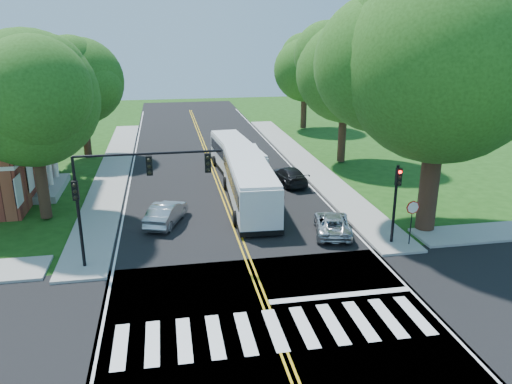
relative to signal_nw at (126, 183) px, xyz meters
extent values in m
plane|color=#194010|center=(5.86, -6.43, -4.38)|extent=(140.00, 140.00, 0.00)
cube|color=black|center=(5.86, 11.57, -4.37)|extent=(14.00, 96.00, 0.01)
cube|color=black|center=(5.86, -6.43, -4.37)|extent=(60.00, 12.00, 0.01)
cube|color=gold|center=(5.86, 15.57, -4.36)|extent=(0.36, 70.00, 0.01)
cube|color=silver|center=(-0.94, 15.57, -4.36)|extent=(0.12, 70.00, 0.01)
cube|color=silver|center=(12.66, 15.57, -4.36)|extent=(0.12, 70.00, 0.01)
cube|color=silver|center=(5.86, -6.93, -4.36)|extent=(12.60, 3.00, 0.01)
cube|color=silver|center=(9.36, -4.83, -4.36)|extent=(6.60, 0.40, 0.01)
cube|color=gray|center=(-2.44, 18.57, -4.30)|extent=(2.60, 40.00, 0.15)
cube|color=gray|center=(14.16, 18.57, -4.30)|extent=(2.60, 40.00, 0.15)
cylinder|color=black|center=(16.86, 1.57, -1.23)|extent=(1.10, 1.10, 6.00)
sphere|color=#317622|center=(16.86, 1.57, 5.28)|extent=(10.80, 10.80, 10.80)
cylinder|color=black|center=(-5.64, 7.57, -1.83)|extent=(0.70, 0.70, 4.80)
sphere|color=#317622|center=(-5.64, 7.57, 3.17)|extent=(8.00, 8.00, 8.00)
cylinder|color=black|center=(-5.14, 23.57, -2.03)|extent=(0.70, 0.70, 4.40)
sphere|color=#317622|center=(-5.14, 23.57, 2.64)|extent=(7.60, 7.60, 7.60)
cylinder|color=black|center=(17.36, 17.57, -1.73)|extent=(0.70, 0.70, 5.00)
sphere|color=#317622|center=(17.36, 17.57, 3.50)|extent=(8.40, 8.40, 8.40)
cylinder|color=black|center=(18.36, 33.57, -2.03)|extent=(0.70, 0.70, 4.40)
sphere|color=#317622|center=(18.36, 33.57, 2.51)|extent=(7.20, 7.20, 7.20)
cube|color=silver|center=(-6.54, 13.57, 0.02)|extent=(1.40, 6.00, 0.45)
cube|color=gray|center=(-6.54, 13.57, -4.13)|extent=(1.80, 6.00, 0.50)
cylinder|color=silver|center=(-6.54, 11.37, -2.28)|extent=(0.50, 0.50, 4.20)
cylinder|color=silver|center=(-6.54, 13.57, -2.28)|extent=(0.50, 0.50, 4.20)
cylinder|color=silver|center=(-6.54, 15.77, -2.28)|extent=(0.50, 0.50, 4.20)
cylinder|color=black|center=(-2.34, 0.07, -1.93)|extent=(0.16, 0.16, 4.60)
cube|color=black|center=(-2.34, -0.08, -0.23)|extent=(0.30, 0.22, 0.95)
sphere|color=black|center=(-2.34, -0.22, 0.07)|extent=(0.18, 0.18, 0.18)
cylinder|color=black|center=(1.16, 0.07, 1.37)|extent=(7.00, 0.12, 0.12)
cube|color=black|center=(1.16, -0.08, 0.82)|extent=(0.30, 0.22, 0.95)
cube|color=black|center=(3.96, -0.08, 0.82)|extent=(0.30, 0.22, 0.95)
cylinder|color=black|center=(14.06, 0.07, -2.03)|extent=(0.16, 0.16, 4.40)
cube|color=black|center=(14.06, -0.08, -0.43)|extent=(0.30, 0.22, 0.95)
sphere|color=#FF0A05|center=(14.06, -0.22, -0.13)|extent=(0.18, 0.18, 0.18)
cylinder|color=black|center=(14.86, -0.43, -3.13)|extent=(0.06, 0.06, 2.20)
cylinder|color=#A50A07|center=(14.86, -0.46, -2.08)|extent=(0.76, 0.04, 0.76)
cube|color=silver|center=(7.34, 7.84, -2.85)|extent=(2.99, 11.65, 2.69)
cube|color=black|center=(7.34, 7.84, -2.36)|extent=(3.02, 10.84, 0.93)
cube|color=black|center=(7.59, 13.66, -2.51)|extent=(2.40, 0.20, 1.57)
cube|color=orange|center=(7.59, 13.66, -1.63)|extent=(1.67, 0.17, 0.31)
cube|color=black|center=(7.34, 7.84, -4.04)|extent=(3.04, 11.75, 0.29)
cube|color=silver|center=(7.34, 7.84, -1.45)|extent=(2.92, 11.30, 0.22)
cylinder|color=black|center=(8.77, 11.60, -3.90)|extent=(0.35, 0.95, 0.94)
cylinder|color=black|center=(6.23, 11.71, -3.90)|extent=(0.35, 0.95, 0.94)
cylinder|color=black|center=(8.46, 4.26, -3.90)|extent=(0.35, 0.95, 0.94)
cylinder|color=black|center=(5.92, 4.37, -3.90)|extent=(0.35, 0.95, 0.94)
cube|color=silver|center=(7.57, 15.18, -2.97)|extent=(3.13, 10.79, 2.48)
cube|color=black|center=(7.57, 15.18, -2.52)|extent=(3.14, 10.05, 0.86)
cube|color=black|center=(7.15, 20.54, -2.65)|extent=(2.21, 0.27, 1.44)
cube|color=orange|center=(7.15, 20.54, -1.84)|extent=(1.54, 0.22, 0.29)
cube|color=black|center=(7.57, 15.18, -4.07)|extent=(3.19, 10.89, 0.27)
cube|color=silver|center=(7.57, 15.18, -1.68)|extent=(3.06, 10.47, 0.20)
cylinder|color=black|center=(8.47, 18.78, -3.93)|extent=(0.36, 0.89, 0.87)
cylinder|color=black|center=(6.13, 18.60, -3.93)|extent=(0.36, 0.89, 0.87)
cylinder|color=black|center=(9.00, 12.04, -3.93)|extent=(0.36, 0.89, 0.87)
cylinder|color=black|center=(6.66, 11.86, -3.93)|extent=(0.36, 0.89, 0.87)
imported|color=#A2A5A9|center=(1.78, 5.42, -3.67)|extent=(2.84, 4.46, 1.39)
imported|color=silver|center=(11.29, 2.13, -3.77)|extent=(2.95, 4.64, 1.19)
imported|color=black|center=(11.21, 12.16, -3.71)|extent=(2.33, 4.70, 1.31)
camera|label=1|loc=(1.98, -23.67, 7.04)|focal=35.00mm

